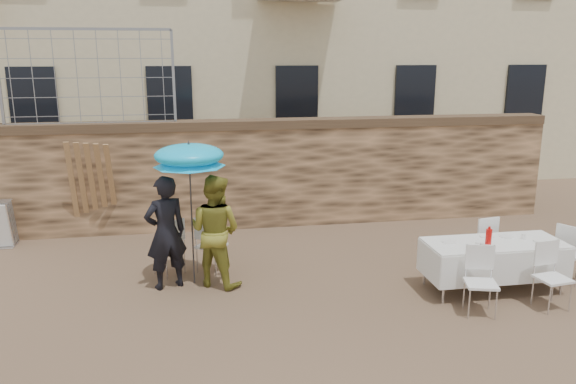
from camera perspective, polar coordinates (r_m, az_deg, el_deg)
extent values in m
plane|color=brown|center=(7.40, -0.23, -14.87)|extent=(80.00, 80.00, 0.00)
cube|color=brown|center=(11.71, -4.22, 1.77)|extent=(13.00, 0.50, 2.20)
imported|color=black|center=(8.80, -12.31, -4.07)|extent=(0.76, 0.64, 1.78)
imported|color=gold|center=(8.79, -7.41, -3.91)|extent=(1.09, 1.04, 1.77)
cylinder|color=#3F3F44|center=(8.87, -9.71, -3.42)|extent=(0.03, 0.03, 1.90)
cone|color=#0ABDFA|center=(8.61, -10.00, 3.31)|extent=(1.10, 1.10, 0.22)
cube|color=white|center=(9.12, 20.27, -4.93)|extent=(2.10, 0.85, 0.05)
cylinder|color=silver|center=(8.54, 15.59, -8.57)|extent=(0.04, 0.04, 0.74)
cylinder|color=silver|center=(9.48, 26.15, -7.25)|extent=(0.04, 0.04, 0.74)
cylinder|color=silver|center=(9.12, 13.77, -6.98)|extent=(0.04, 0.04, 0.74)
cylinder|color=silver|center=(10.01, 23.88, -5.92)|extent=(0.04, 0.04, 0.74)
cylinder|color=red|center=(8.86, 19.71, -4.39)|extent=(0.09, 0.09, 0.26)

